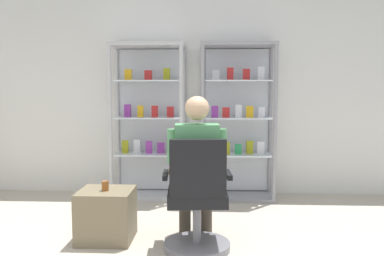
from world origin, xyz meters
name	(u,v)px	position (x,y,z in m)	size (l,w,h in m)	color
back_wall	(194,89)	(0.00, 3.00, 1.35)	(6.00, 0.10, 2.70)	silver
display_cabinet_left	(149,120)	(-0.55, 2.76, 0.96)	(0.90, 0.45, 1.90)	#B7B7BC
display_cabinet_right	(237,121)	(0.55, 2.76, 0.96)	(0.90, 0.45, 1.90)	gray
office_chair	(197,206)	(0.11, 0.98, 0.39)	(0.58, 0.56, 0.96)	slate
seated_shopkeeper	(197,164)	(0.10, 1.15, 0.71)	(0.51, 0.58, 1.29)	#3F382D
storage_crate	(106,215)	(-0.70, 1.23, 0.23)	(0.47, 0.44, 0.45)	#72664C
tea_glass	(105,186)	(-0.71, 1.21, 0.50)	(0.06, 0.06, 0.09)	brown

